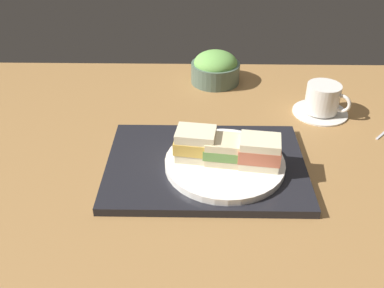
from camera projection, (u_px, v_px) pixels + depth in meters
ground_plane at (223, 170)px, 88.74cm from camera, size 140.00×100.00×3.00cm
serving_tray at (206, 166)px, 86.05cm from camera, size 39.00×27.87×1.66cm
sandwich_plate at (226, 163)px, 84.14cm from camera, size 23.21×23.21×1.39cm
sandwich_near at (196, 144)px, 83.09cm from camera, size 8.60×6.79×6.05cm
sandwich_middle at (227, 150)px, 82.41cm from camera, size 8.65×6.68×4.82cm
sandwich_far at (260, 152)px, 81.13cm from camera, size 8.46×6.62×5.78cm
salad_bowl at (215, 68)px, 117.25cm from camera, size 13.16×13.16×8.63cm
coffee_cup at (323, 101)px, 103.15cm from camera, size 13.12×13.12×7.50cm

